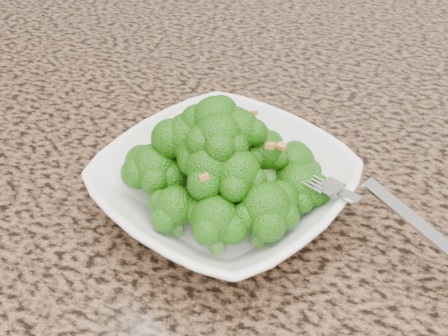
% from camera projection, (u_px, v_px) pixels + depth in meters
% --- Properties ---
extents(granite_counter, '(1.64, 1.04, 0.03)m').
position_uv_depth(granite_counter, '(329.00, 201.00, 0.55)').
color(granite_counter, brown).
rests_on(granite_counter, cabinet).
extents(bowl, '(0.27, 0.27, 0.05)m').
position_uv_depth(bowl, '(224.00, 188.00, 0.50)').
color(bowl, white).
rests_on(bowl, granite_counter).
extents(broccoli_pile, '(0.19, 0.19, 0.08)m').
position_uv_depth(broccoli_pile, '(224.00, 131.00, 0.46)').
color(broccoli_pile, '#1F640B').
rests_on(broccoli_pile, bowl).
extents(garlic_topping, '(0.11, 0.11, 0.01)m').
position_uv_depth(garlic_topping, '(224.00, 88.00, 0.44)').
color(garlic_topping, '#C37D2F').
rests_on(garlic_topping, broccoli_pile).
extents(fork, '(0.16, 0.10, 0.01)m').
position_uv_depth(fork, '(354.00, 197.00, 0.45)').
color(fork, silver).
rests_on(fork, bowl).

